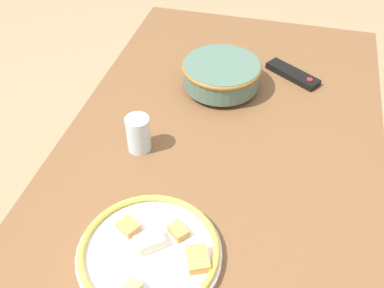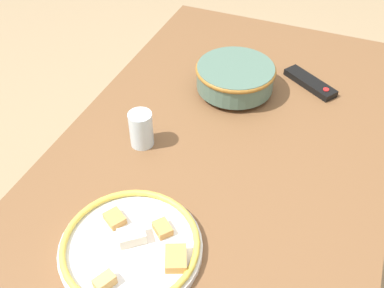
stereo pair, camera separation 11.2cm
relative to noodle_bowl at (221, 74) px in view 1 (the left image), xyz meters
The scene contains 5 objects.
dining_table 0.32m from the noodle_bowl, 10.22° to the left, with size 1.51×0.84×0.71m.
noodle_bowl is the anchor object (origin of this frame).
food_plate 0.62m from the noodle_bowl, ahead, with size 0.30×0.30×0.05m.
tv_remote 0.24m from the noodle_bowl, 119.12° to the left, with size 0.14×0.18×0.02m.
drinking_glass 0.35m from the noodle_bowl, 25.68° to the right, with size 0.06×0.06×0.10m.
Camera 1 is at (0.82, 0.14, 1.52)m, focal length 42.00 mm.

